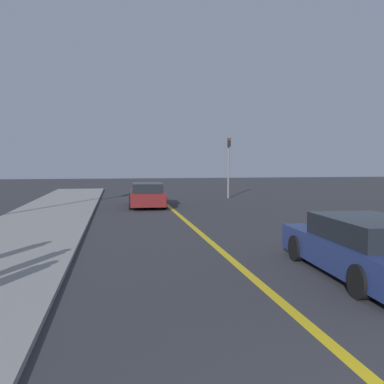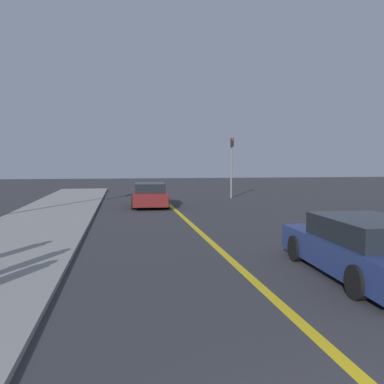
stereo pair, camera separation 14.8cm
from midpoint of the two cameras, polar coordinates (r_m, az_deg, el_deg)
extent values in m
cube|color=gold|center=(20.24, -2.34, -2.75)|extent=(0.20, 60.00, 0.01)
cube|color=gray|center=(20.03, -18.74, -2.90)|extent=(3.77, 35.47, 0.11)
cube|color=navy|center=(9.80, 21.45, -7.59)|extent=(2.03, 4.80, 0.61)
cube|color=black|center=(9.51, 22.28, -4.65)|extent=(1.73, 2.66, 0.47)
cylinder|color=black|center=(10.76, 13.42, -7.30)|extent=(0.24, 0.63, 0.62)
cylinder|color=black|center=(11.51, 21.68, -6.73)|extent=(0.24, 0.63, 0.62)
cylinder|color=black|center=(8.17, 21.07, -11.11)|extent=(0.24, 0.63, 0.62)
cube|color=maroon|center=(23.06, -6.20, -0.68)|extent=(1.92, 4.60, 0.66)
cube|color=black|center=(22.79, -6.18, 0.65)|extent=(1.64, 2.55, 0.44)
cylinder|color=black|center=(24.47, -8.25, -0.85)|extent=(0.24, 0.66, 0.65)
cylinder|color=black|center=(24.51, -4.35, -0.81)|extent=(0.24, 0.66, 0.65)
cylinder|color=black|center=(21.67, -8.29, -1.48)|extent=(0.24, 0.66, 0.65)
cylinder|color=black|center=(21.72, -3.89, -1.44)|extent=(0.24, 0.66, 0.65)
cylinder|color=slate|center=(28.20, 4.71, 3.16)|extent=(0.12, 0.12, 3.93)
cube|color=black|center=(28.06, 4.83, 6.61)|extent=(0.18, 0.18, 0.55)
sphere|color=red|center=(27.98, 4.88, 6.95)|extent=(0.14, 0.14, 0.14)
camera|label=1|loc=(0.07, -90.35, -0.02)|focal=40.00mm
camera|label=2|loc=(0.07, 89.65, 0.02)|focal=40.00mm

